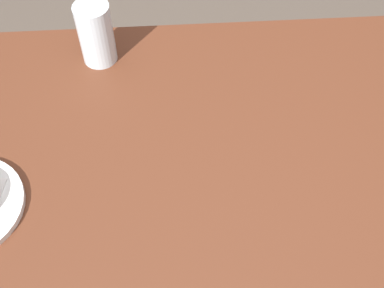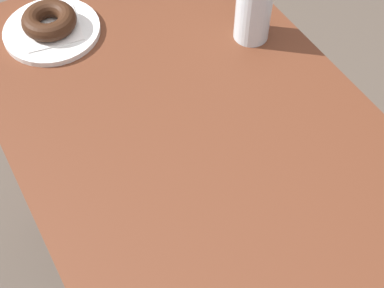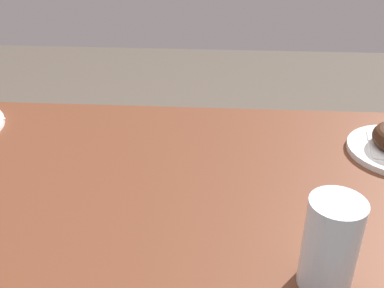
{
  "view_description": "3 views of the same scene",
  "coord_description": "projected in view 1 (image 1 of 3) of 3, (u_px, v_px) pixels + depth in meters",
  "views": [
    {
      "loc": [
        -0.13,
        -0.54,
        1.45
      ],
      "look_at": [
        -0.1,
        -0.04,
        0.77
      ],
      "focal_mm": 45.06,
      "sensor_mm": 36.0,
      "label": 1
    },
    {
      "loc": [
        0.39,
        -0.3,
        1.51
      ],
      "look_at": [
        -0.08,
        -0.03,
        0.77
      ],
      "focal_mm": 51.06,
      "sensor_mm": 36.0,
      "label": 2
    },
    {
      "loc": [
        -0.13,
        0.66,
        1.2
      ],
      "look_at": [
        -0.08,
        -0.06,
        0.79
      ],
      "focal_mm": 42.72,
      "sensor_mm": 36.0,
      "label": 3
    }
  ],
  "objects": [
    {
      "name": "ground_plane",
      "position": [
        223.0,
        278.0,
        1.49
      ],
      "size": [
        6.0,
        6.0,
        0.0
      ],
      "primitive_type": "plane",
      "color": "#52483D"
    },
    {
      "name": "table",
      "position": [
        239.0,
        164.0,
        0.98
      ],
      "size": [
        1.25,
        0.62,
        0.74
      ],
      "color": "#592E1B",
      "rests_on": "ground_plane"
    },
    {
      "name": "water_glass",
      "position": [
        96.0,
        34.0,
        0.96
      ],
      "size": [
        0.07,
        0.07,
        0.13
      ],
      "primitive_type": "cylinder",
      "color": "silver",
      "rests_on": "table"
    }
  ]
}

